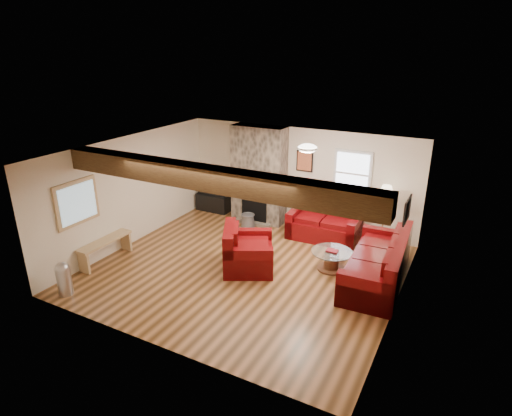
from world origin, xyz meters
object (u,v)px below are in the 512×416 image
at_px(coffee_table, 331,260).
at_px(tv_cabinet, 213,202).
at_px(floor_lamp, 386,195).
at_px(loveseat, 324,221).
at_px(sofa_three, 377,260).
at_px(television, 213,186).
at_px(armchair_red, 249,248).

height_order(coffee_table, tv_cabinet, tv_cabinet).
bearing_deg(floor_lamp, loveseat, -175.41).
distance_m(sofa_three, loveseat, 2.15).
height_order(television, floor_lamp, floor_lamp).
distance_m(television, floor_lamp, 4.72).
relative_size(tv_cabinet, television, 1.11).
height_order(armchair_red, coffee_table, armchair_red).
xyz_separation_m(coffee_table, television, (-4.01, 1.71, 0.51)).
bearing_deg(armchair_red, sofa_three, -102.55).
height_order(armchair_red, floor_lamp, floor_lamp).
bearing_deg(loveseat, floor_lamp, 2.47).
bearing_deg(armchair_red, coffee_table, -92.54).
height_order(armchair_red, tv_cabinet, armchair_red).
distance_m(armchair_red, coffee_table, 1.73).
bearing_deg(floor_lamp, armchair_red, -134.75).
bearing_deg(television, armchair_red, -44.67).
distance_m(coffee_table, floor_lamp, 1.97).
bearing_deg(coffee_table, sofa_three, -3.70).
bearing_deg(sofa_three, floor_lamp, -174.18).
xyz_separation_m(armchair_red, floor_lamp, (2.22, 2.24, 0.82)).
distance_m(loveseat, television, 3.38).
distance_m(sofa_three, armchair_red, 2.56).
bearing_deg(tv_cabinet, armchair_red, -44.67).
relative_size(loveseat, armchair_red, 1.47).
relative_size(armchair_red, floor_lamp, 0.75).
relative_size(sofa_three, loveseat, 1.45).
bearing_deg(television, loveseat, -5.11).
relative_size(loveseat, television, 1.94).
height_order(loveseat, coffee_table, loveseat).
relative_size(loveseat, coffee_table, 1.96).
distance_m(armchair_red, tv_cabinet, 3.47).
bearing_deg(tv_cabinet, coffee_table, -23.03).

